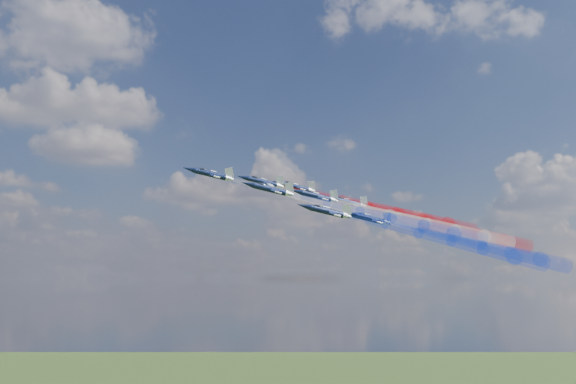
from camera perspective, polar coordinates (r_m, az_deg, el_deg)
name	(u,v)px	position (r m, az deg, el deg)	size (l,w,h in m)	color
jet_lead	(211,174)	(158.74, -6.44, 1.48)	(9.77, 12.22, 3.26)	black
trail_lead	(329,203)	(164.40, 3.41, -0.89)	(4.07, 47.37, 4.07)	white
jet_inner_left	(270,189)	(149.73, -1.51, 0.23)	(9.77, 12.22, 3.26)	black
trail_inner_left	(392,219)	(157.97, 8.61, -2.20)	(4.07, 47.37, 4.07)	#1835D0
jet_inner_right	(263,182)	(168.99, -2.12, 0.84)	(9.77, 12.22, 3.26)	black
trail_inner_right	(371,208)	(176.60, 6.94, -1.36)	(4.07, 47.37, 4.07)	red
jet_outer_left	(327,211)	(143.81, 3.24, -1.61)	(9.77, 12.22, 3.26)	black
trail_outer_left	(451,241)	(154.48, 13.39, -3.98)	(4.07, 47.37, 4.07)	#1835D0
jet_center_third	(316,196)	(162.79, 2.35, -0.35)	(9.77, 12.22, 3.26)	black
trail_center_third	(427,223)	(172.65, 11.45, -2.54)	(4.07, 47.37, 4.07)	white
jet_outer_right	(295,187)	(180.72, 0.62, 0.44)	(9.77, 12.22, 3.26)	black
trail_outer_right	(396,211)	(189.50, 8.97, -1.60)	(4.07, 47.37, 4.07)	red
jet_rear_left	(369,219)	(157.68, 6.74, -2.21)	(9.77, 12.22, 3.26)	black
trail_rear_left	(482,246)	(169.74, 15.80, -4.31)	(4.07, 47.37, 4.07)	#1835D0
jet_rear_right	(347,202)	(173.91, 4.94, -0.85)	(9.77, 12.22, 3.26)	black
trail_rear_right	(450,227)	(184.84, 13.32, -2.87)	(4.07, 47.37, 4.07)	red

